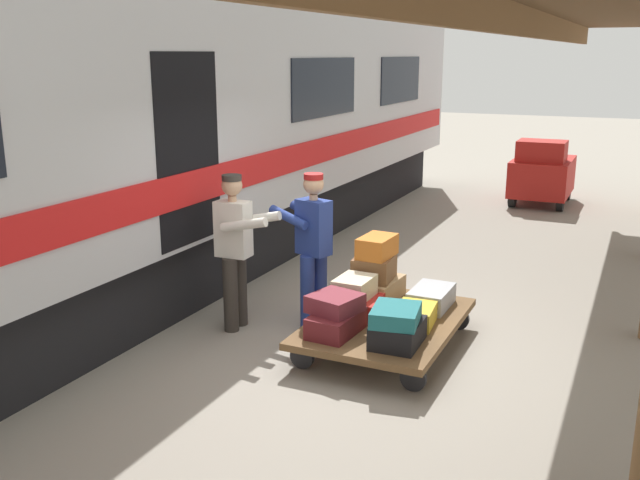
{
  "coord_description": "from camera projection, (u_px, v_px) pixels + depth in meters",
  "views": [
    {
      "loc": [
        -2.36,
        6.15,
        2.93
      ],
      "look_at": [
        0.48,
        0.02,
        1.15
      ],
      "focal_mm": 39.84,
      "sensor_mm": 36.0,
      "label": 1
    }
  ],
  "objects": [
    {
      "name": "ground_plane",
      "position": [
        365.0,
        356.0,
        7.1
      ],
      "size": [
        60.0,
        60.0,
        0.0
      ],
      "primitive_type": "plane",
      "color": "gray"
    },
    {
      "name": "train_car",
      "position": [
        78.0,
        133.0,
        8.0
      ],
      "size": [
        3.03,
        19.67,
        4.0
      ],
      "color": "#B7BABF",
      "rests_on": "ground_plane"
    },
    {
      "name": "luggage_cart",
      "position": [
        386.0,
        323.0,
        7.23
      ],
      "size": [
        1.39,
        2.01,
        0.31
      ],
      "color": "brown",
      "rests_on": "ground_plane"
    },
    {
      "name": "suitcase_black_hardshell",
      "position": [
        398.0,
        333.0,
        6.58
      ],
      "size": [
        0.44,
        0.57,
        0.22
      ],
      "primitive_type": "cube",
      "rotation": [
        0.0,
        0.0,
        0.04
      ],
      "color": "black",
      "rests_on": "luggage_cart"
    },
    {
      "name": "suitcase_gray_aluminum",
      "position": [
        431.0,
        297.0,
        7.55
      ],
      "size": [
        0.39,
        0.61,
        0.21
      ],
      "primitive_type": "cube",
      "rotation": [
        0.0,
        0.0,
        -0.01
      ],
      "color": "#9EA0A5",
      "rests_on": "luggage_cart"
    },
    {
      "name": "suitcase_tan_vintage",
      "position": [
        376.0,
        289.0,
        7.8
      ],
      "size": [
        0.5,
        0.65,
        0.23
      ],
      "primitive_type": "cube",
      "rotation": [
        0.0,
        0.0,
        -0.07
      ],
      "color": "tan",
      "rests_on": "luggage_cart"
    },
    {
      "name": "suitcase_yellow_case",
      "position": [
        416.0,
        315.0,
        7.07
      ],
      "size": [
        0.41,
        0.52,
        0.19
      ],
      "primitive_type": "cube",
      "rotation": [
        0.0,
        0.0,
        0.11
      ],
      "color": "gold",
      "rests_on": "luggage_cart"
    },
    {
      "name": "suitcase_maroon_trunk",
      "position": [
        336.0,
        323.0,
        6.83
      ],
      "size": [
        0.42,
        0.63,
        0.21
      ],
      "primitive_type": "cube",
      "rotation": [
        0.0,
        0.0,
        -0.07
      ],
      "color": "maroon",
      "rests_on": "luggage_cart"
    },
    {
      "name": "suitcase_red_plastic",
      "position": [
        357.0,
        306.0,
        7.32
      ],
      "size": [
        0.5,
        0.52,
        0.19
      ],
      "primitive_type": "cube",
      "rotation": [
        0.0,
        0.0,
        0.08
      ],
      "color": "#AD231E",
      "rests_on": "luggage_cart"
    },
    {
      "name": "suitcase_brown_leather",
      "position": [
        374.0,
        268.0,
        7.73
      ],
      "size": [
        0.44,
        0.53,
        0.26
      ],
      "primitive_type": "cube",
      "rotation": [
        0.0,
        0.0,
        0.09
      ],
      "color": "brown",
      "rests_on": "suitcase_tan_vintage"
    },
    {
      "name": "suitcase_teal_softside",
      "position": [
        396.0,
        315.0,
        6.51
      ],
      "size": [
        0.49,
        0.57,
        0.15
      ],
      "primitive_type": "cube",
      "rotation": [
        0.0,
        0.0,
        0.17
      ],
      "color": "#1E666B",
      "rests_on": "suitcase_black_hardshell"
    },
    {
      "name": "suitcase_cream_canvas",
      "position": [
        355.0,
        287.0,
        7.27
      ],
      "size": [
        0.35,
        0.46,
        0.21
      ],
      "primitive_type": "cube",
      "rotation": [
        0.0,
        0.0,
        -0.02
      ],
      "color": "beige",
      "rests_on": "suitcase_red_plastic"
    },
    {
      "name": "suitcase_burgundy_valise",
      "position": [
        335.0,
        303.0,
        6.83
      ],
      "size": [
        0.53,
        0.53,
        0.17
      ],
      "primitive_type": "cube",
      "rotation": [
        0.0,
        0.0,
        -0.25
      ],
      "color": "maroon",
      "rests_on": "suitcase_maroon_trunk"
    },
    {
      "name": "suitcase_orange_carryall",
      "position": [
        377.0,
        247.0,
        7.67
      ],
      "size": [
        0.34,
        0.5,
        0.23
      ],
      "primitive_type": "cube",
      "rotation": [
        0.0,
        0.0,
        -0.05
      ],
      "color": "#CC6B23",
      "rests_on": "suitcase_brown_leather"
    },
    {
      "name": "porter_in_overalls",
      "position": [
        312.0,
        244.0,
        7.69
      ],
      "size": [
        0.73,
        0.56,
        1.7
      ],
      "color": "navy",
      "rests_on": "ground_plane"
    },
    {
      "name": "porter_by_door",
      "position": [
        235.0,
        247.0,
        7.6
      ],
      "size": [
        0.67,
        0.44,
        1.7
      ],
      "color": "#332D28",
      "rests_on": "ground_plane"
    },
    {
      "name": "baggage_tug",
      "position": [
        542.0,
        173.0,
        14.11
      ],
      "size": [
        1.11,
        1.7,
        1.3
      ],
      "color": "#B21E19",
      "rests_on": "ground_plane"
    }
  ]
}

